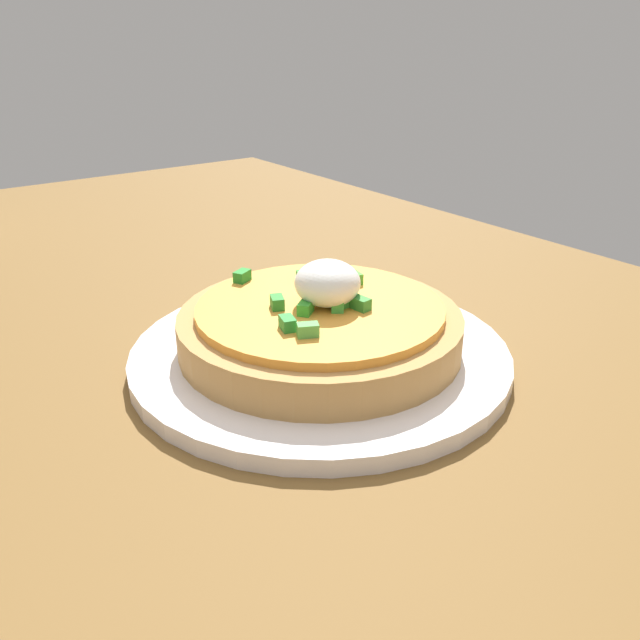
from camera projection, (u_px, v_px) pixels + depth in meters
The scene contains 3 objects.
dining_table at pixel (250, 360), 48.08cm from camera, with size 127.78×77.87×2.45cm, color brown.
plate at pixel (320, 354), 44.97cm from camera, with size 25.71×25.71×1.14cm, color white.
pizza at pixel (320, 324), 44.06cm from camera, with size 19.07×19.07×6.15cm.
Camera 1 is at (-37.30, 21.31, 23.62)cm, focal length 36.74 mm.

